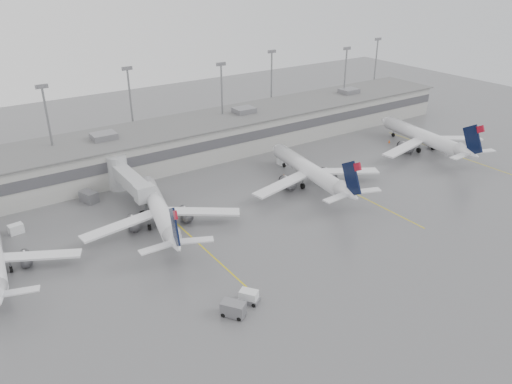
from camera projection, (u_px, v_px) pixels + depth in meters
ground at (370, 271)px, 74.72m from camera, size 260.00×260.00×0.00m
terminal at (190, 140)px, 116.44m from camera, size 152.00×17.00×9.45m
light_masts at (177, 101)px, 117.44m from camera, size 142.40×8.00×20.60m
jet_bridge_right at (125, 178)px, 96.99m from camera, size 4.00×17.20×7.00m
stand_markings at (276, 211)px, 92.72m from camera, size 105.25×40.00×0.01m
jet_mid_left at (160, 211)px, 85.97m from camera, size 26.83×30.41×9.98m
jet_mid_right at (311, 171)px, 101.53m from camera, size 28.90×32.60×10.58m
jet_far_right at (426, 137)px, 120.41m from camera, size 29.49×33.28×10.81m
baggage_tug at (249, 298)px, 67.77m from camera, size 3.05×3.30×1.82m
baggage_cart at (233, 309)px, 65.10m from camera, size 3.29×3.60×2.02m
gse_uld_a at (16, 229)px, 84.80m from camera, size 2.49×1.82×1.64m
gse_uld_b at (148, 190)px, 99.29m from camera, size 2.45×1.84×1.58m
gse_uld_c at (283, 160)px, 113.51m from camera, size 2.54×1.70×1.79m
gse_loader at (89, 197)px, 95.65m from camera, size 3.19×3.95×2.14m
cone_b at (154, 203)px, 94.80m from camera, size 0.46×0.46×0.73m
cone_c at (284, 175)px, 107.05m from camera, size 0.39×0.39×0.63m
cone_d at (389, 141)px, 126.76m from camera, size 0.50×0.50×0.79m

